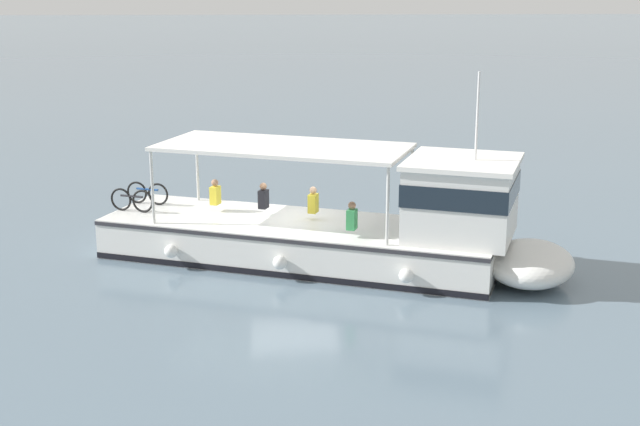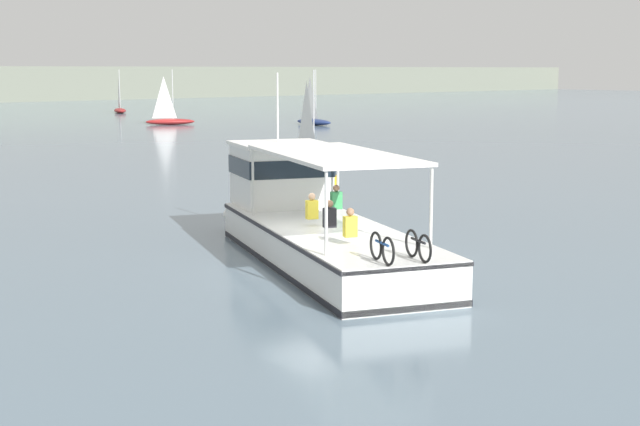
# 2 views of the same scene
# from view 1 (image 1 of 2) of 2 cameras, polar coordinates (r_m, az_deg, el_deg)

# --- Properties ---
(ground_plane) EXTENTS (400.00, 400.00, 0.00)m
(ground_plane) POSITION_cam_1_polar(r_m,az_deg,el_deg) (24.26, -1.74, -2.76)
(ground_plane) COLOR slate
(ferry_main) EXTENTS (7.57, 12.95, 5.32)m
(ferry_main) POSITION_cam_1_polar(r_m,az_deg,el_deg) (22.99, 2.40, -1.13)
(ferry_main) COLOR white
(ferry_main) RESTS_ON ground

